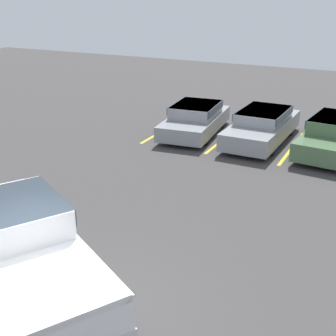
# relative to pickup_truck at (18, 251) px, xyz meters

# --- Properties ---
(ground_plane) EXTENTS (60.00, 60.00, 0.00)m
(ground_plane) POSITION_rel_pickup_truck_xyz_m (1.08, -0.59, -0.90)
(ground_plane) COLOR #423F3F
(stall_stripe_a) EXTENTS (0.12, 4.13, 0.01)m
(stall_stripe_a) POSITION_rel_pickup_truck_xyz_m (-2.45, 11.16, -0.90)
(stall_stripe_a) COLOR yellow
(stall_stripe_a) RESTS_ON ground_plane
(stall_stripe_b) EXTENTS (0.12, 4.13, 0.01)m
(stall_stripe_b) POSITION_rel_pickup_truck_xyz_m (0.21, 11.16, -0.90)
(stall_stripe_b) COLOR yellow
(stall_stripe_b) RESTS_ON ground_plane
(stall_stripe_c) EXTENTS (0.12, 4.13, 0.01)m
(stall_stripe_c) POSITION_rel_pickup_truck_xyz_m (2.86, 11.16, -0.90)
(stall_stripe_c) COLOR yellow
(stall_stripe_c) RESTS_ON ground_plane
(pickup_truck) EXTENTS (5.85, 4.61, 1.80)m
(pickup_truck) POSITION_rel_pickup_truck_xyz_m (0.00, 0.00, 0.00)
(pickup_truck) COLOR white
(pickup_truck) RESTS_ON ground_plane
(parked_sedan_a) EXTENTS (2.24, 4.43, 1.22)m
(parked_sedan_a) POSITION_rel_pickup_truck_xyz_m (-1.11, 11.21, -0.25)
(parked_sedan_a) COLOR gray
(parked_sedan_a) RESTS_ON ground_plane
(parked_sedan_b) EXTENTS (1.91, 4.81, 1.24)m
(parked_sedan_b) POSITION_rel_pickup_truck_xyz_m (1.61, 11.42, -0.24)
(parked_sedan_b) COLOR gray
(parked_sedan_b) RESTS_ON ground_plane
(parked_sedan_c) EXTENTS (2.27, 4.67, 1.31)m
(parked_sedan_c) POSITION_rel_pickup_truck_xyz_m (4.31, 11.33, -0.21)
(parked_sedan_c) COLOR #4C6B47
(parked_sedan_c) RESTS_ON ground_plane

